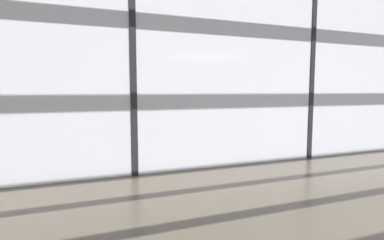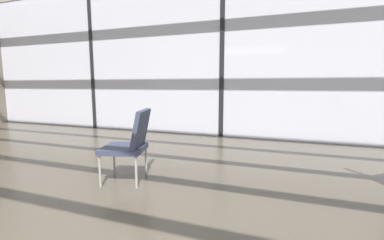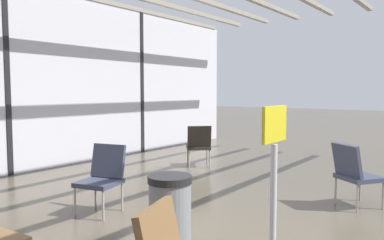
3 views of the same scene
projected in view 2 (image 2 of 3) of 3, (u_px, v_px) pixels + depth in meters
The scene contains 5 objects.
glass_curtain_wall at pixel (222, 56), 5.68m from camera, with size 14.00×0.08×3.57m, color silver.
window_mullion_0 at pixel (93, 61), 6.85m from camera, with size 0.10×0.12×3.57m, color black.
window_mullion_1 at pixel (222, 56), 5.68m from camera, with size 0.10×0.12×3.57m, color black.
parked_airplane at pixel (266, 62), 9.53m from camera, with size 12.06×4.01×4.01m.
lounge_chair_3 at pixel (131, 141), 3.07m from camera, with size 0.63×0.60×0.87m.
Camera 2 is at (1.35, -0.49, 1.16)m, focal length 24.24 mm.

